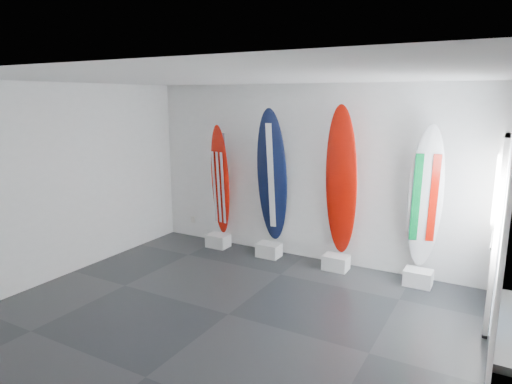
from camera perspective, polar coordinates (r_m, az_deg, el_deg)
The scene contains 16 objects.
floor at distance 6.07m, azimuth -3.54°, elevation -15.26°, with size 6.00×6.00×0.00m, color black.
ceiling at distance 5.40m, azimuth -3.96°, elevation 14.31°, with size 6.00×6.00×0.00m, color white.
wall_back at distance 7.72m, azimuth 6.44°, elevation 2.38°, with size 6.00×6.00×0.00m, color white.
wall_front at distance 3.80m, azimuth -25.01°, elevation -8.83°, with size 6.00×6.00×0.00m, color white.
wall_left at distance 7.59m, azimuth -23.10°, elevation 1.32°, with size 5.00×5.00×0.00m, color white.
wall_right at distance 4.69m, azimuth 28.81°, elevation -5.35°, with size 5.00×5.00×0.00m, color white.
display_block_usa at distance 8.55m, azimuth -4.83°, elevation -6.18°, with size 0.40×0.30×0.24m, color silver.
surfboard_usa at distance 8.34m, azimuth -4.59°, elevation 1.50°, with size 0.46×0.08×2.06m, color #9D0D03.
display_block_navy at distance 8.01m, azimuth 1.66°, elevation -7.39°, with size 0.40×0.30×0.24m, color silver.
surfboard_navy at distance 7.77m, azimuth 2.06°, elevation 1.93°, with size 0.54×0.08×2.39m, color black.
display_block_swiss at distance 7.55m, azimuth 10.13°, elevation -8.82°, with size 0.40×0.30×0.24m, color silver.
surfboard_swiss at distance 7.29m, azimuth 10.78°, elevation 1.33°, with size 0.55×0.08×2.44m, color #9D0D03.
display_block_italy at distance 7.27m, azimuth 19.91°, elevation -10.21°, with size 0.40×0.30×0.24m, color silver.
surfboard_italy at distance 7.02m, azimuth 20.75°, elevation -0.74°, with size 0.49×0.08×2.18m, color silver.
wall_outlet at distance 9.17m, azimuth -8.03°, elevation -3.49°, with size 0.09×0.02×0.13m, color silver.
glass_door at distance 6.22m, azimuth 28.74°, elevation -2.10°, with size 0.12×1.16×2.85m, color white, non-canonical shape.
Camera 1 is at (2.96, -4.52, 2.78)m, focal length 31.45 mm.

